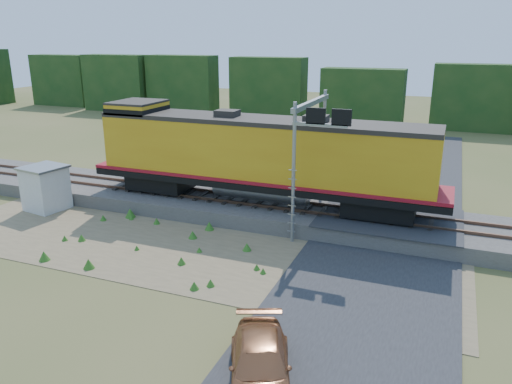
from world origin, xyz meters
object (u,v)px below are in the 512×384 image
at_px(locomotive, 256,155).
at_px(car, 260,365).
at_px(signal_gantry, 314,131).
at_px(shed, 46,188).

xyz_separation_m(locomotive, car, (5.30, -13.15, -2.84)).
bearing_deg(locomotive, signal_gantry, -11.15).
relative_size(shed, signal_gantry, 0.38).
xyz_separation_m(signal_gantry, car, (1.97, -12.49, -4.50)).
height_order(locomotive, car, locomotive).
bearing_deg(locomotive, car, -68.04).
distance_m(signal_gantry, car, 13.42).
distance_m(locomotive, shed, 12.35).
bearing_deg(signal_gantry, car, -81.05).
bearing_deg(signal_gantry, locomotive, 168.85).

